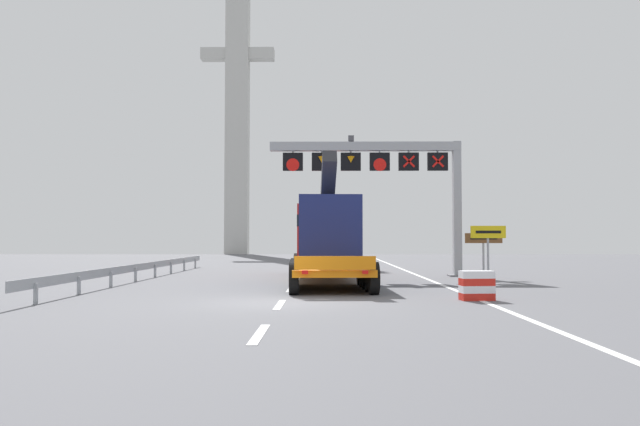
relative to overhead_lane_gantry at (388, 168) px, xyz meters
The scene contains 10 objects.
ground 14.65m from the overhead_lane_gantry, 109.90° to the right, with size 112.00×112.00×0.00m, color #5B5B60.
lane_markings 7.04m from the overhead_lane_gantry, behind, with size 0.20×40.36×0.01m.
edge_line_right 5.71m from the overhead_lane_gantry, 26.63° to the right, with size 0.20×63.00×0.01m, color silver.
overhead_lane_gantry is the anchor object (origin of this frame).
heavy_haul_truck_orange 5.45m from the overhead_lane_gantry, 138.98° to the right, with size 3.53×14.15×5.30m.
exit_sign_yellow 6.59m from the overhead_lane_gantry, 43.84° to the right, with size 1.54×0.15×2.45m.
tourist_info_sign_brown 6.03m from the overhead_lane_gantry, 25.04° to the right, with size 1.75×0.15×2.15m.
crash_barrier_striped 13.10m from the overhead_lane_gantry, 83.00° to the right, with size 1.04×0.60×0.90m.
guardrail_left 12.78m from the overhead_lane_gantry, 168.71° to the right, with size 0.13×24.95×0.76m.
bridge_pylon_distant 48.62m from the overhead_lane_gantry, 107.59° to the left, with size 9.00×2.00×39.70m.
Camera 1 is at (1.47, -18.25, 1.89)m, focal length 34.67 mm.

